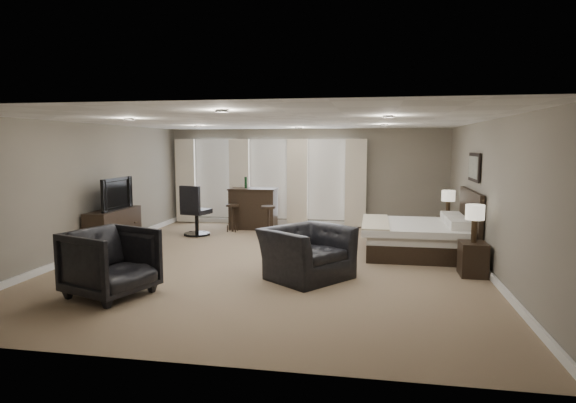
% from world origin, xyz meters
% --- Properties ---
extents(room, '(7.60, 8.60, 2.64)m').
position_xyz_m(room, '(0.00, 0.00, 1.30)').
color(room, '#806A51').
rests_on(room, ground).
extents(window_bay, '(5.25, 0.20, 2.30)m').
position_xyz_m(window_bay, '(-1.00, 4.11, 1.20)').
color(window_bay, silver).
rests_on(window_bay, room).
extents(bed, '(2.05, 1.96, 1.30)m').
position_xyz_m(bed, '(2.58, 1.14, 0.65)').
color(bed, silver).
rests_on(bed, ground).
extents(nightstand_near, '(0.42, 0.52, 0.57)m').
position_xyz_m(nightstand_near, '(3.47, -0.31, 0.28)').
color(nightstand_near, black).
rests_on(nightstand_near, ground).
extents(nightstand_far, '(0.41, 0.50, 0.55)m').
position_xyz_m(nightstand_far, '(3.47, 2.59, 0.28)').
color(nightstand_far, black).
rests_on(nightstand_far, ground).
extents(lamp_near, '(0.31, 0.31, 0.63)m').
position_xyz_m(lamp_near, '(3.47, -0.31, 0.88)').
color(lamp_near, beige).
rests_on(lamp_near, nightstand_near).
extents(lamp_far, '(0.30, 0.30, 0.61)m').
position_xyz_m(lamp_far, '(3.47, 2.59, 0.86)').
color(lamp_far, beige).
rests_on(lamp_far, nightstand_far).
extents(wall_art, '(0.04, 0.96, 0.56)m').
position_xyz_m(wall_art, '(3.70, 1.14, 1.75)').
color(wall_art, slate).
rests_on(wall_art, room).
extents(dresser, '(0.48, 1.48, 0.86)m').
position_xyz_m(dresser, '(-3.45, 0.39, 0.43)').
color(dresser, black).
rests_on(dresser, ground).
extents(tv, '(0.65, 1.14, 0.15)m').
position_xyz_m(tv, '(-3.45, 0.39, 0.94)').
color(tv, black).
rests_on(tv, dresser).
extents(armchair_near, '(1.46, 1.54, 1.13)m').
position_xyz_m(armchair_near, '(0.75, -0.95, 0.56)').
color(armchair_near, black).
rests_on(armchair_near, ground).
extents(armchair_far, '(1.28, 1.32, 1.08)m').
position_xyz_m(armchair_far, '(-1.91, -2.36, 0.54)').
color(armchair_far, black).
rests_on(armchair_far, ground).
extents(bar_counter, '(1.22, 0.64, 1.07)m').
position_xyz_m(bar_counter, '(-1.26, 3.45, 0.53)').
color(bar_counter, black).
rests_on(bar_counter, ground).
extents(bar_stool_left, '(0.43, 0.43, 0.69)m').
position_xyz_m(bar_stool_left, '(-1.67, 2.93, 0.35)').
color(bar_stool_left, black).
rests_on(bar_stool_left, ground).
extents(bar_stool_right, '(0.39, 0.39, 0.75)m').
position_xyz_m(bar_stool_right, '(-0.62, 2.35, 0.37)').
color(bar_stool_right, black).
rests_on(bar_stool_right, ground).
extents(desk_chair, '(0.76, 0.76, 1.22)m').
position_xyz_m(desk_chair, '(-2.38, 2.30, 0.61)').
color(desk_chair, black).
rests_on(desk_chair, ground).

